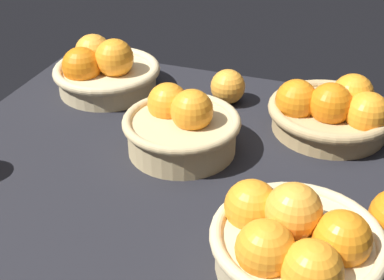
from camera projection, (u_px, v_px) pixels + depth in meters
The scene contains 6 objects.
market_tray at pixel (181, 169), 90.96cm from camera, with size 84.00×72.00×3.00cm, color black.
basket_far_right at pixel (332, 111), 96.36cm from camera, with size 22.54×22.54×10.33cm.
basket_near_right at pixel (295, 243), 66.88cm from camera, with size 22.26×22.26×11.66cm.
basket_center at pixel (181, 126), 91.27cm from camera, with size 20.13×20.13×11.46cm.
basket_far_left at pixel (104, 70), 110.85cm from camera, with size 22.05×22.05×11.39cm.
loose_orange_side_gap at pixel (228, 87), 106.29cm from camera, with size 6.92×6.92×6.92cm, color #F49E33.
Camera 1 is at (26.40, -69.68, 53.92)cm, focal length 50.23 mm.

